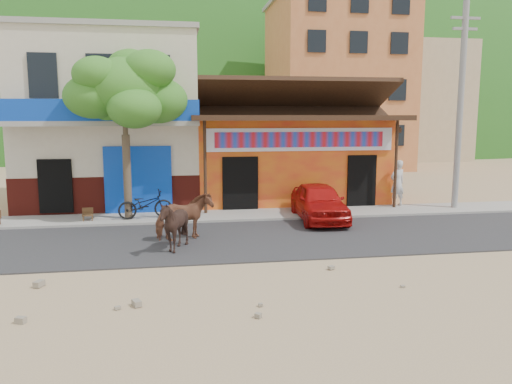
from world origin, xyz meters
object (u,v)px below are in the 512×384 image
Objects in this scene: cow_tan at (184,217)px; red_car at (319,202)px; scooter at (145,204)px; pedestrian at (397,183)px; utility_pole at (460,107)px; cow_dark at (174,225)px; cafe_chair_left at (87,209)px; tree at (126,135)px.

cow_tan is 5.32m from red_car.
scooter is 10.09m from pedestrian.
pedestrian is (-2.16, 0.70, -3.06)m from utility_pole.
cow_dark is 5.27m from cafe_chair_left.
cow_dark is at bearing 13.74° from pedestrian.
scooter reaches higher than cafe_chair_left.
cow_tan reaches higher than cafe_chair_left.
utility_pole reaches higher than pedestrian.
cow_dark is at bearing 145.65° from cow_tan.
scooter is at bearing -178.83° from utility_pole.
tree is at bearing 74.64° from scooter.
utility_pole is at bearing -93.35° from cow_tan.
scooter is 2.00m from cafe_chair_left.
cow_tan is (-10.88, -3.38, -3.37)m from utility_pole.
tree is 3.19× the size of pedestrian.
utility_pole reaches higher than cafe_chair_left.
pedestrian is at bearing 94.97° from cow_dark.
cow_dark is at bearing -143.30° from red_car.
utility_pole is (12.80, 0.20, 1.00)m from tree.
cafe_chair_left is at bearing -170.45° from cow_dark.
red_car is 2.10× the size of pedestrian.
pedestrian reaches higher than scooter.
cow_dark reaches higher than cow_tan.
utility_pole is 12.69m from scooter.
cow_tan reaches higher than red_car.
scooter is at bearing 2.28° from cow_tan.
cow_tan is at bearing 8.38° from pedestrian.
pedestrian is 2.33× the size of cafe_chair_left.
utility_pole is 4.75× the size of cow_tan.
tree is at bearing 10.55° from cow_tan.
cafe_chair_left is at bearing 80.24° from scooter.
utility_pole reaches higher than scooter.
cow_tan is at bearing -162.77° from utility_pole.
utility_pole is at bearing 0.90° from tree.
red_car is 2.05× the size of scooter.
tree is 3.56× the size of cow_tan.
pedestrian is at bearing 4.83° from tree.
tree is 10.88m from pedestrian.
red_car is at bearing 9.47° from pedestrian.
cow_dark is (-0.30, -1.22, 0.02)m from cow_tan.
cow_dark is at bearing -177.42° from scooter.
cow_tan is 0.90× the size of pedestrian.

